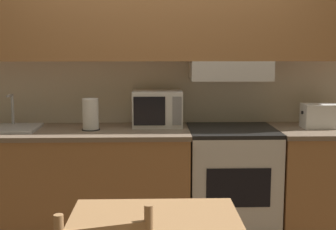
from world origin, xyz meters
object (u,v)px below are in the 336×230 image
(toaster, at_px, (321,116))
(sink_basin, at_px, (8,128))
(microwave, at_px, (157,108))
(paper_towel_roll, at_px, (91,114))
(stove_range, at_px, (231,182))

(toaster, distance_m, sink_basin, 2.51)
(microwave, distance_m, paper_towel_roll, 0.55)
(toaster, bearing_deg, microwave, 174.37)
(toaster, xyz_separation_m, sink_basin, (-2.51, -0.02, -0.08))
(sink_basin, relative_size, paper_towel_roll, 1.92)
(stove_range, relative_size, paper_towel_roll, 3.58)
(stove_range, height_order, microwave, microwave)
(microwave, xyz_separation_m, sink_basin, (-1.19, -0.15, -0.13))
(toaster, bearing_deg, sink_basin, -179.63)
(microwave, xyz_separation_m, paper_towel_roll, (-0.53, -0.16, -0.02))
(sink_basin, bearing_deg, toaster, 0.37)
(sink_basin, bearing_deg, paper_towel_roll, -1.59)
(stove_range, relative_size, toaster, 2.90)
(paper_towel_roll, bearing_deg, sink_basin, 178.41)
(toaster, xyz_separation_m, paper_towel_roll, (-1.85, -0.03, 0.02))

